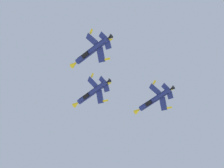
{
  "coord_description": "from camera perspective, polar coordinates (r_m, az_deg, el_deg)",
  "views": [
    {
      "loc": [
        -1.98,
        1.58,
        1.47
      ],
      "look_at": [
        -17.46,
        93.03,
        116.55
      ],
      "focal_mm": 76.61,
      "sensor_mm": 36.0,
      "label": 1
    }
  ],
  "objects": [
    {
      "name": "fighter_jet_lead",
      "position": [
        152.75,
        -2.42,
        -1.08
      ],
      "size": [
        14.21,
        10.22,
        7.52
      ],
      "rotation": [
        0.0,
        0.83,
        1.01
      ],
      "color": "navy"
    },
    {
      "name": "fighter_jet_left_wing",
      "position": [
        137.84,
        -2.47,
        3.94
      ],
      "size": [
        14.21,
        10.47,
        6.91
      ],
      "rotation": [
        0.0,
        0.74,
        1.01
      ],
      "color": "navy"
    },
    {
      "name": "fighter_jet_right_wing",
      "position": [
        153.3,
        5.07,
        -1.9
      ],
      "size": [
        14.21,
        10.42,
        7.05
      ],
      "rotation": [
        0.0,
        0.76,
        1.01
      ],
      "color": "navy"
    }
  ]
}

